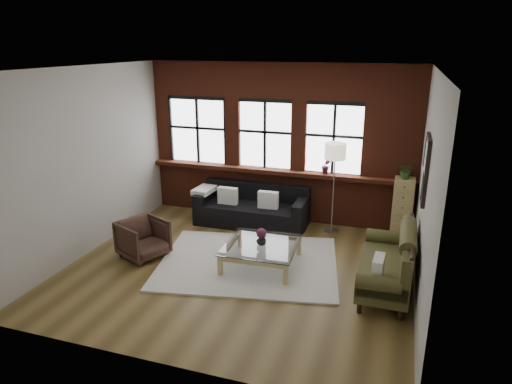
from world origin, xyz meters
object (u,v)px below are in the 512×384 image
(armchair, at_px, (143,239))
(floor_lamp, at_px, (334,185))
(vase, at_px, (261,240))
(dark_sofa, at_px, (252,205))
(drawer_chest, at_px, (402,209))
(coffee_table, at_px, (261,255))
(vintage_settee, at_px, (385,259))

(armchair, bearing_deg, floor_lamp, -30.08)
(armchair, xyz_separation_m, vase, (2.05, 0.29, 0.14))
(dark_sofa, bearing_deg, drawer_chest, 3.18)
(coffee_table, height_order, floor_lamp, floor_lamp)
(armchair, xyz_separation_m, coffee_table, (2.05, 0.29, -0.14))
(vintage_settee, distance_m, coffee_table, 2.00)
(drawer_chest, bearing_deg, vase, -139.25)
(dark_sofa, bearing_deg, vase, -66.71)
(vintage_settee, height_order, vase, vintage_settee)
(vase, xyz_separation_m, drawer_chest, (2.17, 1.87, 0.13))
(dark_sofa, height_order, coffee_table, dark_sofa)
(drawer_chest, bearing_deg, armchair, -152.93)
(coffee_table, bearing_deg, armchair, -172.02)
(floor_lamp, bearing_deg, armchair, -144.03)
(armchair, relative_size, drawer_chest, 0.61)
(vintage_settee, relative_size, armchair, 2.49)
(drawer_chest, bearing_deg, vintage_settee, -95.47)
(drawer_chest, relative_size, floor_lamp, 0.62)
(vase, height_order, drawer_chest, drawer_chest)
(vase, relative_size, floor_lamp, 0.09)
(armchair, bearing_deg, drawer_chest, -38.98)
(dark_sofa, xyz_separation_m, drawer_chest, (2.90, 0.16, 0.19))
(dark_sofa, distance_m, vase, 1.86)
(dark_sofa, height_order, vase, dark_sofa)
(vase, bearing_deg, armchair, -172.02)
(coffee_table, relative_size, floor_lamp, 0.62)
(vintage_settee, xyz_separation_m, drawer_chest, (0.19, 1.99, 0.11))
(vintage_settee, relative_size, vase, 10.70)
(vintage_settee, distance_m, drawer_chest, 2.00)
(coffee_table, bearing_deg, vintage_settee, -3.60)
(vintage_settee, xyz_separation_m, floor_lamp, (-1.10, 1.96, 0.47))
(vintage_settee, height_order, floor_lamp, floor_lamp)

